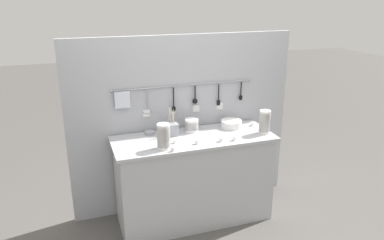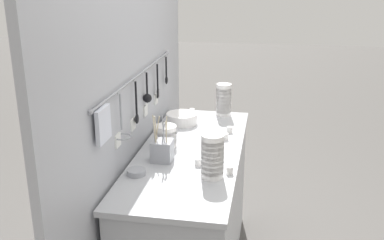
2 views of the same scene
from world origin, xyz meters
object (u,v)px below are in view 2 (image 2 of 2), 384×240
at_px(bowl_stack_short_front, 224,100).
at_px(steel_mixing_bowl, 136,172).
at_px(cup_back_right, 192,111).
at_px(cutlery_caddy, 162,150).
at_px(cup_beside_plates, 225,136).
at_px(bowl_stack_tall_left, 212,156).
at_px(cup_centre, 198,162).
at_px(cup_mid_row, 230,170).
at_px(plate_stack, 182,118).
at_px(cup_by_caddy, 218,150).
at_px(cup_front_left, 230,130).
at_px(bowl_stack_nested_right, 165,136).

distance_m(bowl_stack_short_front, steel_mixing_bowl, 1.16).
bearing_deg(cup_back_right, steel_mixing_bowl, 174.29).
height_order(bowl_stack_short_front, cutlery_caddy, cutlery_caddy).
bearing_deg(cutlery_caddy, cup_beside_plates, -39.01).
bearing_deg(bowl_stack_tall_left, steel_mixing_bowl, 96.01).
bearing_deg(cup_back_right, cutlery_caddy, 178.95).
height_order(bowl_stack_tall_left, cutlery_caddy, cutlery_caddy).
relative_size(bowl_stack_tall_left, cup_centre, 5.75).
distance_m(bowl_stack_short_front, cutlery_caddy, 0.93).
height_order(bowl_stack_short_front, cup_mid_row, bowl_stack_short_front).
distance_m(steel_mixing_bowl, cup_back_right, 1.09).
distance_m(cup_beside_plates, cup_back_right, 0.58).
height_order(plate_stack, cup_back_right, plate_stack).
distance_m(cup_by_caddy, cup_back_right, 0.78).
xyz_separation_m(bowl_stack_tall_left, cutlery_caddy, (0.16, 0.31, -0.05)).
relative_size(cutlery_caddy, cup_front_left, 6.73).
bearing_deg(steel_mixing_bowl, plate_stack, -4.95).
distance_m(cup_beside_plates, cup_centre, 0.44).
relative_size(cup_front_left, cup_back_right, 1.00).
distance_m(bowl_stack_tall_left, cup_mid_row, 0.14).
bearing_deg(cup_front_left, cup_mid_row, -174.56).
xyz_separation_m(plate_stack, cup_mid_row, (-0.76, -0.41, -0.02)).
height_order(plate_stack, cup_by_caddy, plate_stack).
xyz_separation_m(cup_centre, cup_back_right, (0.91, 0.19, 0.00)).
height_order(bowl_stack_short_front, plate_stack, bowl_stack_short_front).
relative_size(bowl_stack_nested_right, cutlery_caddy, 0.49).
relative_size(bowl_stack_nested_right, cup_mid_row, 3.30).
relative_size(cup_beside_plates, cup_centre, 1.00).
distance_m(bowl_stack_short_front, cup_front_left, 0.39).
distance_m(plate_stack, steel_mixing_bowl, 0.86).
bearing_deg(cup_beside_plates, bowl_stack_short_front, 7.74).
bearing_deg(cup_centre, cup_by_caddy, -25.89).
relative_size(bowl_stack_tall_left, steel_mixing_bowl, 2.35).
xyz_separation_m(bowl_stack_short_front, cup_back_right, (-0.01, 0.24, -0.10)).
distance_m(bowl_stack_nested_right, cutlery_caddy, 0.22).
xyz_separation_m(plate_stack, cup_front_left, (-0.13, -0.35, -0.02)).
bearing_deg(cup_beside_plates, cup_back_right, 31.84).
distance_m(steel_mixing_bowl, cup_by_caddy, 0.54).
bearing_deg(cup_back_right, bowl_stack_short_front, -86.89).
relative_size(bowl_stack_nested_right, cup_back_right, 3.30).
relative_size(bowl_stack_nested_right, steel_mixing_bowl, 1.35).
bearing_deg(bowl_stack_short_front, cup_front_left, -167.44).
bearing_deg(bowl_stack_short_front, cup_by_caddy, -176.13).
bearing_deg(cup_beside_plates, plate_stack, 52.18).
distance_m(steel_mixing_bowl, cup_front_left, 0.85).
relative_size(steel_mixing_bowl, cup_centre, 2.44).
bearing_deg(bowl_stack_tall_left, bowl_stack_short_front, 3.04).
xyz_separation_m(plate_stack, steel_mixing_bowl, (-0.86, 0.07, -0.02)).
xyz_separation_m(bowl_stack_tall_left, cup_front_left, (0.69, -0.03, -0.10)).
height_order(bowl_stack_nested_right, cutlery_caddy, cutlery_caddy).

